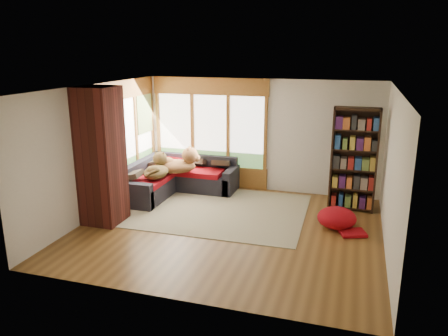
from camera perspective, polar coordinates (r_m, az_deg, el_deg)
The scene contains 17 objects.
floor at distance 8.24m, azimuth 0.62°, elevation -7.91°, with size 5.50×5.50×0.00m, color brown.
ceiling at distance 7.59m, azimuth 0.67°, elevation 10.41°, with size 5.50×5.50×0.00m, color white.
wall_back at distance 10.18m, azimuth 4.64°, elevation 4.26°, with size 5.50×0.04×2.60m, color silver.
wall_front at distance 5.57m, azimuth -6.69°, elevation -5.34°, with size 5.50×0.04×2.60m, color silver.
wall_left at distance 8.97m, azimuth -16.47°, elevation 2.14°, with size 0.04×5.00×2.60m, color silver.
wall_right at distance 7.54m, azimuth 21.11°, elevation -0.73°, with size 0.04×5.00×2.60m, color silver.
windows_back at distance 10.46m, azimuth -1.84°, elevation 4.89°, with size 2.82×0.10×1.90m.
windows_left at distance 9.94m, azimuth -12.58°, elevation 3.96°, with size 0.10×2.62×1.90m.
roller_blind at distance 10.58m, azimuth -10.36°, elevation 6.96°, with size 0.03×0.72×0.90m, color #7D9956.
brick_chimney at distance 8.50m, azimuth -15.78°, elevation 1.47°, with size 0.70×0.70×2.60m, color #471914.
sectional_sofa at distance 10.28m, azimuth -7.16°, elevation -1.43°, with size 2.20×2.20×0.80m.
area_rug at distance 9.16m, azimuth -1.24°, elevation -5.41°, with size 3.73×2.85×0.01m, color beige.
bookshelf at distance 9.24m, azimuth 16.59°, elevation 1.03°, with size 0.91×0.30×2.13m.
pouf at distance 8.47m, azimuth 14.52°, elevation -6.25°, with size 0.72×0.72×0.39m, color #9D080F.
dog_tan at distance 9.93m, azimuth -5.89°, elevation 0.98°, with size 1.05×0.80×0.52m.
dog_brindle at distance 9.66m, azimuth -8.75°, elevation 0.26°, with size 0.59×0.88×0.46m.
throw_pillows at distance 10.28m, azimuth -6.72°, elevation 1.18°, with size 1.98×1.68×0.45m.
Camera 1 is at (2.14, -7.26, 3.27)m, focal length 35.00 mm.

